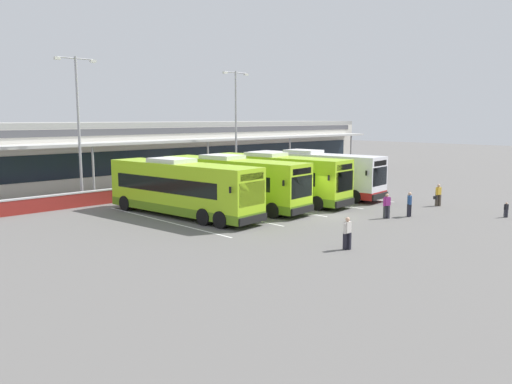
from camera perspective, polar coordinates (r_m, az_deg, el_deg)
The scene contains 19 objects.
ground_plane at distance 33.93m, azimuth 7.32°, elevation -2.66°, with size 200.00×200.00×0.00m, color #605E5B.
terminal_building at distance 54.28m, azimuth -15.65°, elevation 4.39°, with size 70.00×13.00×6.00m.
red_barrier_wall at distance 44.13m, azimuth -7.65°, elevation 0.59°, with size 60.00×0.40×1.10m.
coach_bus_leftmost at distance 33.68m, azimuth -8.30°, elevation 0.32°, with size 3.91×12.34×3.78m.
coach_bus_left_centre at distance 36.39m, azimuth -2.68°, elevation 0.98°, with size 3.91×12.34×3.78m.
coach_bus_centre at distance 39.15m, azimuth 2.21°, elevation 1.50°, with size 3.91×12.34×3.78m.
coach_bus_right_centre at distance 42.44m, azimuth 6.38°, elevation 1.98°, with size 3.91×12.34×3.78m.
bay_stripe_far_west at distance 32.58m, azimuth -10.40°, elevation -3.18°, with size 0.14×13.00×0.01m, color silver.
bay_stripe_west at distance 35.06m, azimuth -4.73°, elevation -2.26°, with size 0.14×13.00×0.01m, color silver.
bay_stripe_mid_west at distance 37.85m, azimuth 0.15°, elevation -1.45°, with size 0.14×13.00×0.01m, color silver.
bay_stripe_centre at distance 40.88m, azimuth 4.33°, elevation -0.75°, with size 0.14×13.00×0.01m, color silver.
bay_stripe_mid_east at distance 44.10m, azimuth 7.92°, elevation -0.14°, with size 0.14×13.00×0.01m, color silver.
pedestrian_with_handbag at distance 39.58m, azimuth 19.75°, elevation -0.26°, with size 0.64×0.42×1.62m.
pedestrian_in_dark_coat at distance 25.34m, azimuth 10.20°, elevation -4.45°, with size 0.53×0.30×1.62m.
pedestrian_child at distance 36.84m, azimuth 26.24°, elevation -1.73°, with size 0.32×0.25×1.00m.
pedestrian_near_bin at distance 33.70m, azimuth 14.45°, elevation -1.42°, with size 0.53×0.39×1.62m.
pedestrian_approaching_bus at distance 34.68m, azimuth 16.82°, elevation -1.25°, with size 0.47×0.42×1.62m.
lamp_post_west at distance 41.47m, azimuth -19.29°, elevation 7.67°, with size 3.24×0.28×11.00m.
lamp_post_centre at distance 51.18m, azimuth -2.27°, elevation 8.14°, with size 3.24×0.28×11.00m.
Camera 1 is at (-26.30, -20.46, 6.39)m, focal length 35.68 mm.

